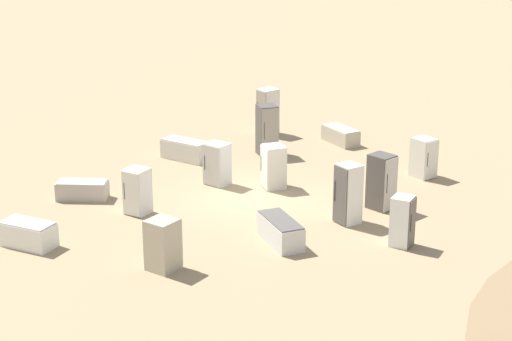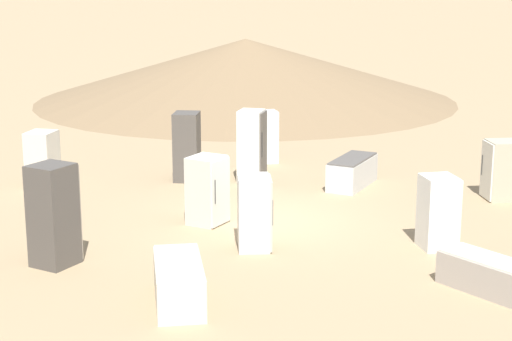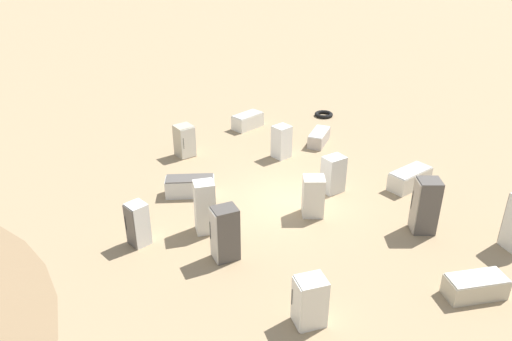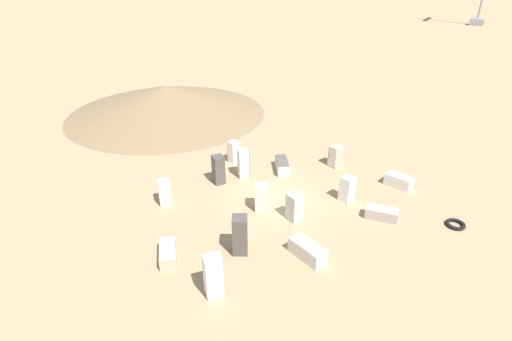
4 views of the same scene
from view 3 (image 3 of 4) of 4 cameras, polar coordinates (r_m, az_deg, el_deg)
name	(u,v)px [view 3 (image 3 of 4)]	position (r m, az deg, el deg)	size (l,w,h in m)	color
ground_plane	(290,201)	(18.90, 3.85, -3.46)	(1000.00, 1000.00, 0.00)	#9E8460
discarded_fridge_0	(333,174)	(19.41, 8.80, -0.41)	(0.93, 0.98, 1.47)	silver
discarded_fridge_1	(319,137)	(23.73, 7.21, 3.77)	(0.92, 1.75, 0.62)	#A89E93
discarded_fridge_2	(138,224)	(16.56, -13.37, -5.99)	(0.72, 0.73, 1.48)	white
discarded_fridge_3	(410,178)	(20.56, 17.16, -0.87)	(1.39, 2.00, 0.75)	beige
discarded_fridge_4	(425,206)	(17.58, 18.79, -3.86)	(1.01, 0.97, 1.93)	#4C4742
discarded_fridge_5	(185,141)	(22.39, -8.17, 3.39)	(1.00, 0.97, 1.42)	#B2A88E
discarded_fridge_6	(205,207)	(16.74, -5.88, -4.17)	(0.91, 0.91, 1.87)	silver
discarded_fridge_7	(313,196)	(17.77, 6.55, -2.93)	(0.98, 0.98, 1.49)	beige
discarded_fridge_9	(475,286)	(15.59, 23.79, -12.03)	(1.75, 1.68, 0.64)	#B2A88E
discarded_fridge_10	(281,142)	(22.04, 2.92, 3.32)	(0.85, 0.85, 1.47)	white
discarded_fridge_11	(190,186)	(19.25, -7.54, -1.80)	(1.94, 1.64, 0.74)	silver
discarded_fridge_12	(225,234)	(15.42, -3.56, -7.21)	(0.95, 0.99, 1.79)	#4C4742
discarded_fridge_13	(248,121)	(25.37, -0.97, 5.69)	(1.13, 1.72, 0.74)	silver
discarded_fridge_14	(310,302)	(13.34, 6.16, -14.67)	(1.00, 1.01, 1.41)	beige
scrap_tire	(324,114)	(27.27, 7.75, 6.37)	(0.98, 0.98, 0.19)	black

